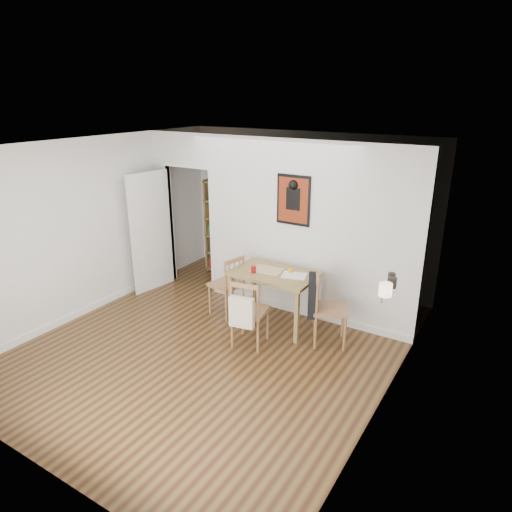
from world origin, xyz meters
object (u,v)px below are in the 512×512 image
Objects in this scene: notebook at (294,275)px; mantel_lamp at (385,291)px; dining_table at (274,279)px; chair_left at (226,285)px; bookshelf at (225,228)px; red_glass at (253,269)px; fireplace at (387,337)px; chair_right at (329,309)px; ceramic_jar_b at (392,278)px; chair_front at (249,311)px; ceramic_jar_a at (392,282)px; orange_fruit at (291,270)px.

mantel_lamp is (1.50, -0.94, 0.48)m from notebook.
dining_table is 0.81m from chair_left.
bookshelf reaches higher than red_glass.
fireplace is (2.56, -0.52, 0.15)m from chair_left.
bookshelf reaches higher than chair_right.
mantel_lamp is (3.58, -2.23, 0.44)m from bookshelf.
red_glass is at bearing 167.37° from fireplace.
ceramic_jar_b is (-0.09, 0.58, -0.08)m from mantel_lamp.
red_glass is (-0.25, 0.50, 0.38)m from chair_front.
ceramic_jar_a is at bearing -9.39° from red_glass.
chair_left reaches higher than orange_fruit.
dining_table is at bearing 161.15° from fireplace.
mantel_lamp reaches higher than dining_table.
chair_right is 4.59× the size of mantel_lamp.
fireplace is at bearing 91.96° from mantel_lamp.
ceramic_jar_b is (2.47, -0.25, 0.74)m from chair_left.
ceramic_jar_b is at bearing 107.75° from ceramic_jar_a.
chair_right is 1.18m from red_glass.
ceramic_jar_b is at bearing -5.66° from chair_left.
fireplace is at bearing -28.36° from bookshelf.
red_glass is at bearing -147.54° from dining_table.
ceramic_jar_a reaches higher than orange_fruit.
chair_right reaches higher than orange_fruit.
red_glass is (1.53, -1.47, 0.00)m from bookshelf.
chair_front is at bearing -47.88° from bookshelf.
dining_table is at bearing 90.25° from chair_front.
bookshelf reaches higher than ceramic_jar_a.
bookshelf is 1.38× the size of fireplace.
ceramic_jar_b reaches higher than chair_front.
orange_fruit is (0.45, 0.26, -0.01)m from red_glass.
chair_right is 1.20m from ceramic_jar_a.
red_glass is 2.06m from ceramic_jar_a.
bookshelf is at bearing 148.55° from orange_fruit.
red_glass is 2.22m from mantel_lamp.
fireplace is (3.57, -1.93, -0.24)m from bookshelf.
red_glass is 1.23× the size of orange_fruit.
ceramic_jar_b reaches higher than fireplace.
ceramic_jar_a is (-0.04, 0.42, -0.07)m from mantel_lamp.
bookshelf is at bearing 148.32° from notebook.
orange_fruit is (0.20, 0.76, 0.37)m from chair_front.
ceramic_jar_a is at bearing -9.00° from chair_left.
mantel_lamp is 1.99× the size of ceramic_jar_b.
dining_table is 0.68× the size of bookshelf.
notebook is (2.08, -1.28, -0.04)m from bookshelf.
ceramic_jar_b is at bearing 99.26° from mantel_lamp.
chair_right is at bearing 0.12° from chair_left.
chair_right is at bearing 3.69° from red_glass.
mantel_lamp is at bearing -32.17° from notebook.
ceramic_jar_a is (1.76, -0.49, 0.51)m from dining_table.
chair_front is 2.87× the size of notebook.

